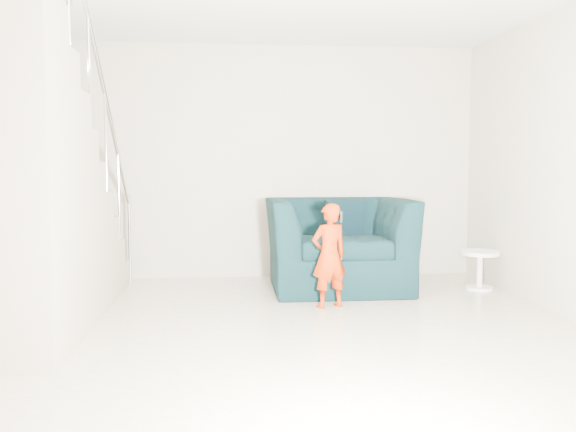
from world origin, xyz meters
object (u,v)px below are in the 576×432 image
object	(u,v)px
armchair	(338,244)
staircase	(24,213)
side_table	(480,264)
toddler	(329,256)

from	to	relation	value
armchair	staircase	distance (m)	3.15
armchair	side_table	world-z (taller)	armchair
side_table	staircase	bearing A→B (deg)	-164.00
toddler	staircase	bearing A→B (deg)	-6.60
armchair	side_table	distance (m)	1.52
armchair	toddler	world-z (taller)	toddler
armchair	side_table	xyz separation A→B (m)	(1.49, -0.22, -0.20)
side_table	staircase	xyz separation A→B (m)	(-4.25, -1.22, 0.67)
toddler	side_table	xyz separation A→B (m)	(1.72, 0.64, -0.21)
staircase	toddler	bearing A→B (deg)	12.94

